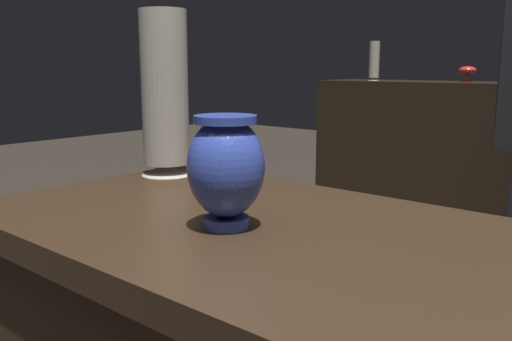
# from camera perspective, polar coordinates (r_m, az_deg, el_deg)

# --- Properties ---
(vase_centerpiece) EXTENTS (0.13, 0.13, 0.19)m
(vase_centerpiece) POSITION_cam_1_polar(r_m,az_deg,el_deg) (0.92, -3.15, 0.35)
(vase_centerpiece) COLOR #2D429E
(vase_centerpiece) RESTS_ON display_plinth
(vase_left_accent) EXTENTS (0.13, 0.13, 0.41)m
(vase_left_accent) POSITION_cam_1_polar(r_m,az_deg,el_deg) (1.39, -9.43, 7.72)
(vase_left_accent) COLOR gray
(vase_left_accent) RESTS_ON display_plinth
(shelf_vase_left) EXTENTS (0.09, 0.09, 0.08)m
(shelf_vase_left) POSITION_cam_1_polar(r_m,az_deg,el_deg) (3.16, 21.11, 9.65)
(shelf_vase_left) COLOR red
(shelf_vase_left) RESTS_ON back_display_shelf
(shelf_vase_far_left) EXTENTS (0.07, 0.07, 0.22)m
(shelf_vase_far_left) POSITION_cam_1_polar(r_m,az_deg,el_deg) (3.32, 12.17, 11.04)
(shelf_vase_far_left) COLOR gray
(shelf_vase_far_left) RESTS_ON back_display_shelf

